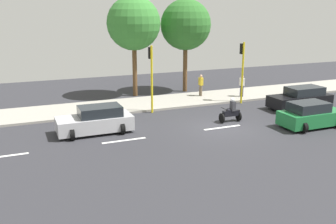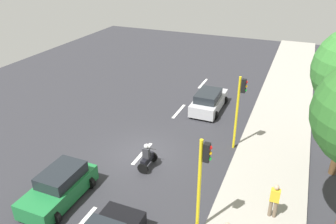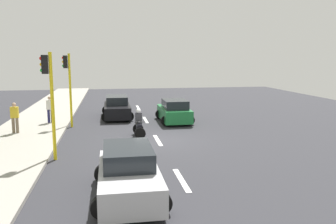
{
  "view_description": "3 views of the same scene",
  "coord_description": "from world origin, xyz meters",
  "px_view_note": "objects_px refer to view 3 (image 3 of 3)",
  "views": [
    {
      "loc": [
        -18.37,
        11.02,
        6.72
      ],
      "look_at": [
        0.77,
        3.16,
        1.09
      ],
      "focal_mm": 40.21,
      "sensor_mm": 36.0,
      "label": 1
    },
    {
      "loc": [
        7.53,
        -14.24,
        10.68
      ],
      "look_at": [
        0.62,
        2.43,
        1.71
      ],
      "focal_mm": 35.19,
      "sensor_mm": 36.0,
      "label": 2
    },
    {
      "loc": [
        2.46,
        17.54,
        4.31
      ],
      "look_at": [
        -0.21,
        1.93,
        1.79
      ],
      "focal_mm": 37.36,
      "sensor_mm": 36.0,
      "label": 3
    }
  ],
  "objects_px": {
    "car_black": "(117,108)",
    "pedestrian_by_tree": "(15,117)",
    "pedestrian_near_signal": "(50,108)",
    "traffic_light_midblock": "(68,80)",
    "car_silver": "(129,174)",
    "traffic_light_corner": "(49,91)",
    "motorcycle": "(139,125)",
    "car_green": "(174,112)"
  },
  "relations": [
    {
      "from": "car_black",
      "to": "pedestrian_by_tree",
      "type": "height_order",
      "value": "pedestrian_by_tree"
    },
    {
      "from": "pedestrian_near_signal",
      "to": "pedestrian_by_tree",
      "type": "relative_size",
      "value": 1.0
    },
    {
      "from": "car_black",
      "to": "pedestrian_by_tree",
      "type": "relative_size",
      "value": 2.66
    },
    {
      "from": "traffic_light_midblock",
      "to": "pedestrian_near_signal",
      "type": "bearing_deg",
      "value": -35.58
    },
    {
      "from": "car_silver",
      "to": "traffic_light_midblock",
      "type": "relative_size",
      "value": 0.93
    },
    {
      "from": "pedestrian_near_signal",
      "to": "traffic_light_midblock",
      "type": "height_order",
      "value": "traffic_light_midblock"
    },
    {
      "from": "car_black",
      "to": "traffic_light_corner",
      "type": "distance_m",
      "value": 10.74
    },
    {
      "from": "car_silver",
      "to": "traffic_light_midblock",
      "type": "height_order",
      "value": "traffic_light_midblock"
    },
    {
      "from": "pedestrian_near_signal",
      "to": "traffic_light_midblock",
      "type": "distance_m",
      "value": 2.46
    },
    {
      "from": "motorcycle",
      "to": "traffic_light_corner",
      "type": "xyz_separation_m",
      "value": [
        3.97,
        3.78,
        2.29
      ]
    },
    {
      "from": "car_green",
      "to": "car_silver",
      "type": "relative_size",
      "value": 0.93
    },
    {
      "from": "car_silver",
      "to": "pedestrian_by_tree",
      "type": "height_order",
      "value": "pedestrian_by_tree"
    },
    {
      "from": "motorcycle",
      "to": "pedestrian_by_tree",
      "type": "bearing_deg",
      "value": -11.22
    },
    {
      "from": "car_green",
      "to": "traffic_light_midblock",
      "type": "bearing_deg",
      "value": 4.86
    },
    {
      "from": "car_green",
      "to": "motorcycle",
      "type": "height_order",
      "value": "motorcycle"
    },
    {
      "from": "car_green",
      "to": "car_black",
      "type": "xyz_separation_m",
      "value": [
        3.7,
        -2.47,
        0.0
      ]
    },
    {
      "from": "car_green",
      "to": "traffic_light_midblock",
      "type": "height_order",
      "value": "traffic_light_midblock"
    },
    {
      "from": "traffic_light_corner",
      "to": "pedestrian_by_tree",
      "type": "bearing_deg",
      "value": -62.03
    },
    {
      "from": "car_black",
      "to": "pedestrian_by_tree",
      "type": "bearing_deg",
      "value": 41.34
    },
    {
      "from": "pedestrian_near_signal",
      "to": "traffic_light_corner",
      "type": "bearing_deg",
      "value": 99.26
    },
    {
      "from": "car_black",
      "to": "traffic_light_corner",
      "type": "xyz_separation_m",
      "value": [
        2.96,
        10.09,
        2.22
      ]
    },
    {
      "from": "traffic_light_corner",
      "to": "car_green",
      "type": "bearing_deg",
      "value": -131.15
    },
    {
      "from": "pedestrian_near_signal",
      "to": "traffic_light_corner",
      "type": "relative_size",
      "value": 0.38
    },
    {
      "from": "car_silver",
      "to": "pedestrian_by_tree",
      "type": "relative_size",
      "value": 2.47
    },
    {
      "from": "car_silver",
      "to": "pedestrian_by_tree",
      "type": "xyz_separation_m",
      "value": [
        5.64,
        -9.5,
        0.35
      ]
    },
    {
      "from": "pedestrian_by_tree",
      "to": "car_silver",
      "type": "bearing_deg",
      "value": 120.7
    },
    {
      "from": "car_silver",
      "to": "motorcycle",
      "type": "xyz_separation_m",
      "value": [
        -1.04,
        -8.17,
        -0.07
      ]
    },
    {
      "from": "motorcycle",
      "to": "traffic_light_midblock",
      "type": "distance_m",
      "value": 5.63
    },
    {
      "from": "motorcycle",
      "to": "traffic_light_corner",
      "type": "relative_size",
      "value": 0.34
    },
    {
      "from": "pedestrian_by_tree",
      "to": "traffic_light_corner",
      "type": "distance_m",
      "value": 6.07
    },
    {
      "from": "car_silver",
      "to": "pedestrian_by_tree",
      "type": "bearing_deg",
      "value": -59.3
    },
    {
      "from": "pedestrian_by_tree",
      "to": "traffic_light_midblock",
      "type": "relative_size",
      "value": 0.38
    },
    {
      "from": "car_green",
      "to": "car_black",
      "type": "distance_m",
      "value": 4.45
    },
    {
      "from": "pedestrian_by_tree",
      "to": "motorcycle",
      "type": "bearing_deg",
      "value": 168.78
    },
    {
      "from": "car_silver",
      "to": "motorcycle",
      "type": "height_order",
      "value": "motorcycle"
    },
    {
      "from": "car_green",
      "to": "motorcycle",
      "type": "xyz_separation_m",
      "value": [
        2.69,
        3.84,
        -0.07
      ]
    },
    {
      "from": "car_green",
      "to": "car_silver",
      "type": "height_order",
      "value": "same"
    },
    {
      "from": "traffic_light_midblock",
      "to": "traffic_light_corner",
      "type": "bearing_deg",
      "value": 90.0
    },
    {
      "from": "car_green",
      "to": "pedestrian_by_tree",
      "type": "relative_size",
      "value": 2.29
    },
    {
      "from": "car_green",
      "to": "car_black",
      "type": "height_order",
      "value": "same"
    },
    {
      "from": "motorcycle",
      "to": "pedestrian_by_tree",
      "type": "distance_m",
      "value": 6.82
    },
    {
      "from": "car_green",
      "to": "car_black",
      "type": "relative_size",
      "value": 0.86
    }
  ]
}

